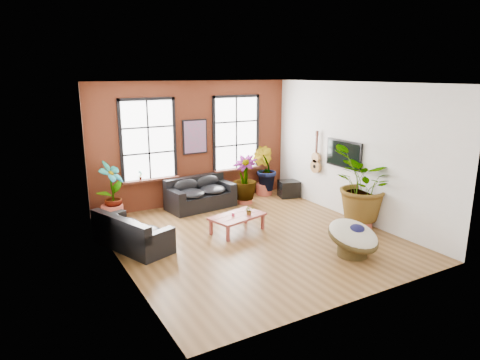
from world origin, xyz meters
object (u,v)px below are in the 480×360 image
object	(u,v)px
coffee_table	(237,217)
sofa_back	(200,194)
sofa_left	(131,233)
papasan_chair	(353,237)

from	to	relation	value
coffee_table	sofa_back	bearing A→B (deg)	75.06
sofa_left	papasan_chair	bearing A→B (deg)	-144.86
sofa_left	coffee_table	world-z (taller)	sofa_left
papasan_chair	sofa_back	bearing A→B (deg)	91.83
coffee_table	papasan_chair	size ratio (longest dim) A/B	1.09
sofa_back	coffee_table	size ratio (longest dim) A/B	1.37
sofa_back	papasan_chair	world-z (taller)	sofa_back
papasan_chair	sofa_left	bearing A→B (deg)	130.32
papasan_chair	coffee_table	bearing A→B (deg)	105.59
sofa_left	coffee_table	bearing A→B (deg)	-117.19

